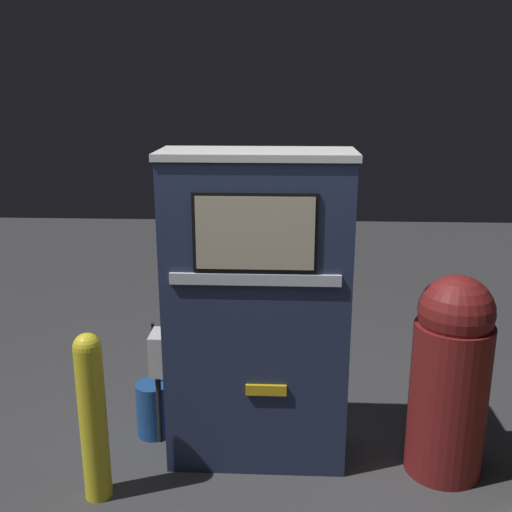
# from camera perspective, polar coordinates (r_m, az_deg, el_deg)

# --- Properties ---
(ground_plane) EXTENTS (14.00, 14.00, 0.00)m
(ground_plane) POSITION_cam_1_polar(r_m,az_deg,el_deg) (3.81, -0.08, -20.08)
(ground_plane) COLOR #38383A
(gas_pump) EXTENTS (1.16, 0.47, 1.90)m
(gas_pump) POSITION_cam_1_polar(r_m,az_deg,el_deg) (3.54, 0.03, -5.36)
(gas_pump) COLOR #232D4C
(gas_pump) RESTS_ON ground_plane
(safety_bollard) EXTENTS (0.15, 0.15, 0.99)m
(safety_bollard) POSITION_cam_1_polar(r_m,az_deg,el_deg) (3.48, -15.30, -14.24)
(safety_bollard) COLOR yellow
(safety_bollard) RESTS_ON ground_plane
(trash_bin) EXTENTS (0.45, 0.45, 1.23)m
(trash_bin) POSITION_cam_1_polar(r_m,az_deg,el_deg) (3.70, 18.00, -10.69)
(trash_bin) COLOR maroon
(trash_bin) RESTS_ON ground_plane
(squeegee_bucket) EXTENTS (0.22, 0.22, 0.81)m
(squeegee_bucket) POSITION_cam_1_polar(r_m,az_deg,el_deg) (4.13, -9.75, -14.11)
(squeegee_bucket) COLOR #1E478C
(squeegee_bucket) RESTS_ON ground_plane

